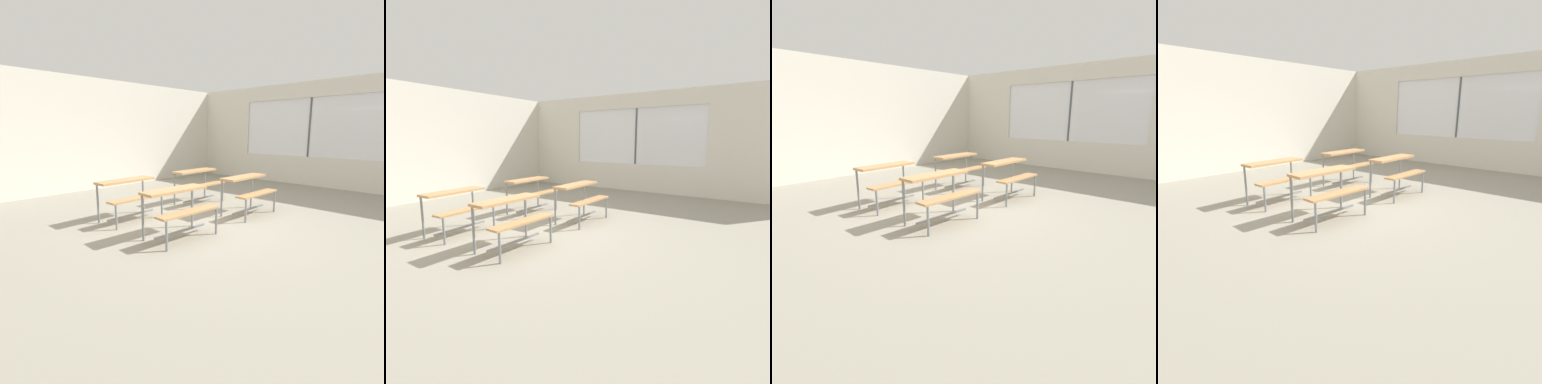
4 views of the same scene
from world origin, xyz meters
The scene contains 7 objects.
ground centered at (0.00, 0.00, -0.03)m, with size 10.00×9.00×0.05m, color gray.
wall_back centered at (0.00, 4.50, 1.50)m, with size 10.00×0.12×3.00m, color silver.
wall_right centered at (5.00, -0.13, 1.45)m, with size 0.12×9.00×3.00m.
desk_bench_r0c0 centered at (-0.80, -0.10, 0.56)m, with size 1.12×0.62×0.74m.
desk_bench_r0c1 centered at (1.02, -0.10, 0.56)m, with size 1.10×0.59×0.74m.
desk_bench_r1c0 centered at (-0.82, 1.20, 0.56)m, with size 1.12×0.63×0.74m.
desk_bench_r1c1 centered at (1.03, 1.24, 0.56)m, with size 1.11×0.60×0.74m.
Camera 2 is at (-3.80, -3.30, 1.60)m, focal length 28.00 mm.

